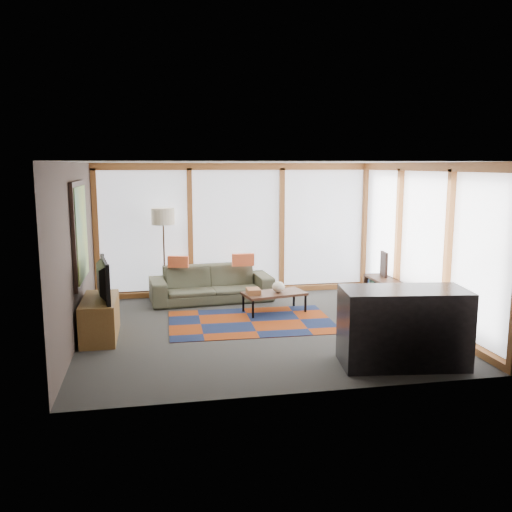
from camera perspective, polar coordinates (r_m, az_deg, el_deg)
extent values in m
plane|color=#2B2B28|center=(8.65, 0.50, -7.64)|extent=(5.50, 5.50, 0.00)
cube|color=#463A35|center=(8.28, -18.49, 0.32)|extent=(0.04, 5.00, 2.60)
cube|color=#463A35|center=(5.97, 5.26, -2.65)|extent=(5.50, 0.04, 2.60)
cube|color=silver|center=(8.27, 0.53, 9.85)|extent=(5.50, 5.00, 0.04)
cube|color=white|center=(10.77, -2.08, 2.85)|extent=(5.30, 0.02, 2.35)
cube|color=white|center=(9.29, 17.21, 1.34)|extent=(0.02, 4.80, 2.35)
cube|color=black|center=(8.53, -18.09, 2.30)|extent=(0.05, 1.35, 1.55)
cube|color=yellow|center=(8.53, -17.89, 2.31)|extent=(0.02, 1.20, 1.40)
cube|color=maroon|center=(8.98, -0.53, -6.96)|extent=(2.71, 1.78, 0.01)
imported|color=#3D3C2E|center=(10.32, -4.73, -2.93)|extent=(2.34, 1.07, 0.67)
cube|color=#DA5A31|center=(10.23, -8.19, -0.60)|extent=(0.40, 0.21, 0.21)
cube|color=#DA5A31|center=(10.28, -1.37, -0.40)|extent=(0.43, 0.15, 0.23)
cube|color=brown|center=(9.37, -0.28, -3.73)|extent=(0.23, 0.28, 0.09)
ellipsoid|color=silver|center=(9.49, 2.37, -3.27)|extent=(0.26, 0.26, 0.19)
ellipsoid|color=black|center=(9.01, 16.43, -3.47)|extent=(0.22, 0.22, 0.09)
ellipsoid|color=black|center=(9.27, 15.14, -3.08)|extent=(0.17, 0.17, 0.08)
cube|color=black|center=(10.17, 13.31, -0.84)|extent=(0.09, 0.35, 0.45)
cube|color=brown|center=(8.47, -16.09, -6.29)|extent=(0.50, 1.20, 0.60)
imported|color=black|center=(8.29, -16.31, -2.38)|extent=(0.29, 1.05, 0.60)
cube|color=black|center=(7.27, 15.24, -7.23)|extent=(1.67, 0.94, 1.00)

